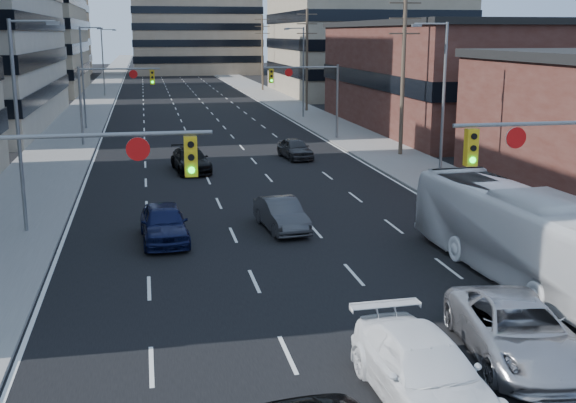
% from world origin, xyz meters
% --- Properties ---
extents(road_surface, '(18.00, 300.00, 0.02)m').
position_xyz_m(road_surface, '(0.00, 130.00, 0.01)').
color(road_surface, black).
rests_on(road_surface, ground).
extents(sidewalk_left, '(5.00, 300.00, 0.15)m').
position_xyz_m(sidewalk_left, '(-11.50, 130.00, 0.07)').
color(sidewalk_left, slate).
rests_on(sidewalk_left, ground).
extents(sidewalk_right, '(5.00, 300.00, 0.15)m').
position_xyz_m(sidewalk_right, '(11.50, 130.00, 0.07)').
color(sidewalk_right, slate).
rests_on(sidewalk_right, ground).
extents(office_left_far, '(20.00, 30.00, 16.00)m').
position_xyz_m(office_left_far, '(-24.00, 100.00, 8.00)').
color(office_left_far, gray).
rests_on(office_left_far, ground).
extents(storefront_right_mid, '(20.00, 30.00, 9.00)m').
position_xyz_m(storefront_right_mid, '(24.00, 50.00, 4.50)').
color(storefront_right_mid, '#472119').
rests_on(storefront_right_mid, ground).
extents(office_right_far, '(22.00, 28.00, 14.00)m').
position_xyz_m(office_right_far, '(25.00, 88.00, 7.00)').
color(office_right_far, gray).
rests_on(office_right_far, ground).
extents(bg_block_left, '(24.00, 24.00, 20.00)m').
position_xyz_m(bg_block_left, '(-28.00, 140.00, 10.00)').
color(bg_block_left, '#ADA089').
rests_on(bg_block_left, ground).
extents(bg_block_right, '(22.00, 22.00, 12.00)m').
position_xyz_m(bg_block_right, '(32.00, 130.00, 6.00)').
color(bg_block_right, gray).
rests_on(bg_block_right, ground).
extents(signal_near_left, '(6.59, 0.33, 6.00)m').
position_xyz_m(signal_near_left, '(-7.45, 8.00, 4.33)').
color(signal_near_left, slate).
rests_on(signal_near_left, ground).
extents(signal_near_right, '(6.59, 0.33, 6.00)m').
position_xyz_m(signal_near_right, '(7.45, 8.00, 4.33)').
color(signal_near_right, slate).
rests_on(signal_near_right, ground).
extents(signal_far_left, '(6.09, 0.33, 6.00)m').
position_xyz_m(signal_far_left, '(-7.68, 45.00, 4.30)').
color(signal_far_left, slate).
rests_on(signal_far_left, ground).
extents(signal_far_right, '(6.09, 0.33, 6.00)m').
position_xyz_m(signal_far_right, '(7.68, 45.00, 4.30)').
color(signal_far_right, slate).
rests_on(signal_far_right, ground).
extents(utility_pole_block, '(2.20, 0.28, 11.00)m').
position_xyz_m(utility_pole_block, '(12.20, 36.00, 5.78)').
color(utility_pole_block, '#4C3D2D').
rests_on(utility_pole_block, ground).
extents(utility_pole_midblock, '(2.20, 0.28, 11.00)m').
position_xyz_m(utility_pole_midblock, '(12.20, 66.00, 5.78)').
color(utility_pole_midblock, '#4C3D2D').
rests_on(utility_pole_midblock, ground).
extents(utility_pole_distant, '(2.20, 0.28, 11.00)m').
position_xyz_m(utility_pole_distant, '(12.20, 96.00, 5.78)').
color(utility_pole_distant, '#4C3D2D').
rests_on(utility_pole_distant, ground).
extents(streetlight_left_near, '(2.03, 0.22, 9.00)m').
position_xyz_m(streetlight_left_near, '(-10.34, 20.00, 5.05)').
color(streetlight_left_near, slate).
rests_on(streetlight_left_near, ground).
extents(streetlight_left_mid, '(2.03, 0.22, 9.00)m').
position_xyz_m(streetlight_left_mid, '(-10.34, 55.00, 5.05)').
color(streetlight_left_mid, slate).
rests_on(streetlight_left_mid, ground).
extents(streetlight_left_far, '(2.03, 0.22, 9.00)m').
position_xyz_m(streetlight_left_far, '(-10.34, 90.00, 5.05)').
color(streetlight_left_far, slate).
rests_on(streetlight_left_far, ground).
extents(streetlight_right_near, '(2.03, 0.22, 9.00)m').
position_xyz_m(streetlight_right_near, '(10.34, 25.00, 5.05)').
color(streetlight_right_near, slate).
rests_on(streetlight_right_near, ground).
extents(streetlight_right_far, '(2.03, 0.22, 9.00)m').
position_xyz_m(streetlight_right_far, '(10.34, 60.00, 5.05)').
color(streetlight_right_far, slate).
rests_on(streetlight_right_far, ground).
extents(white_van, '(2.45, 5.60, 1.60)m').
position_xyz_m(white_van, '(0.79, 2.84, 0.80)').
color(white_van, white).
rests_on(white_van, ground).
extents(silver_suv, '(3.40, 6.03, 1.59)m').
position_xyz_m(silver_suv, '(4.09, 4.61, 0.79)').
color(silver_suv, '#A7A7AC').
rests_on(silver_suv, ground).
extents(transit_bus, '(3.38, 11.56, 3.18)m').
position_xyz_m(transit_bus, '(7.40, 10.68, 1.59)').
color(transit_bus, white).
rests_on(transit_bus, ground).
extents(sedan_blue, '(2.05, 4.70, 1.58)m').
position_xyz_m(sedan_blue, '(-4.70, 17.65, 0.79)').
color(sedan_blue, '#0E1338').
rests_on(sedan_blue, ground).
extents(sedan_grey_center, '(1.93, 4.36, 1.39)m').
position_xyz_m(sedan_grey_center, '(0.39, 18.49, 0.70)').
color(sedan_grey_center, '#37373A').
rests_on(sedan_grey_center, ground).
extents(sedan_black_far, '(2.52, 5.15, 1.44)m').
position_xyz_m(sedan_black_far, '(-2.61, 33.10, 0.72)').
color(sedan_black_far, black).
rests_on(sedan_black_far, ground).
extents(sedan_grey_right, '(2.14, 4.31, 1.41)m').
position_xyz_m(sedan_grey_right, '(4.74, 36.45, 0.71)').
color(sedan_grey_right, '#2D2D2F').
rests_on(sedan_grey_right, ground).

